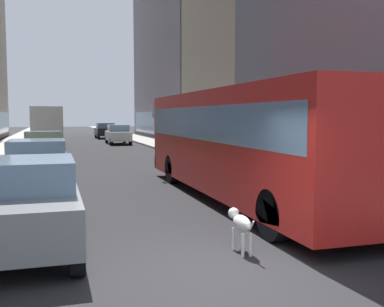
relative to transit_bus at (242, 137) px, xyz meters
The scene contains 13 objects.
ground_plane 29.55m from the transit_bus, 95.45° to the left, with size 120.00×120.00×0.00m, color #232326.
sidewalk_left 30.62m from the transit_bus, 106.14° to the left, with size 2.40×110.00×0.15m, color #ADA89E.
sidewalk_right 29.55m from the transit_bus, 84.36° to the left, with size 2.40×110.00×0.15m, color #9E9991.
building_right_far 38.10m from the transit_bus, 75.88° to the left, with size 8.12×22.71×19.30m.
transit_bus is the anchor object (origin of this frame).
car_white_van 26.05m from the transit_bus, 90.00° to the left, with size 1.75×4.15×1.62m.
car_black_suv 36.15m from the transit_bus, 90.00° to the left, with size 1.88×4.08×1.62m.
car_grey_wagon 6.54m from the transit_bus, 150.01° to the right, with size 1.86×4.47×1.62m.
car_blue_hatchback 39.47m from the transit_bus, 98.16° to the left, with size 1.86×4.23×1.62m.
car_silver_sedan 6.56m from the transit_bus, 149.68° to the left, with size 1.82×4.58×1.62m.
car_yellow_taxi 12.85m from the transit_bus, 115.91° to the left, with size 1.79×4.30×1.62m.
box_truck 26.69m from the transit_bus, 102.11° to the left, with size 2.30×7.50×3.05m.
dalmatian_dog 5.18m from the transit_bus, 113.46° to the right, with size 0.22×0.96×0.72m.
Camera 1 is at (-2.25, -6.07, 2.37)m, focal length 42.13 mm.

